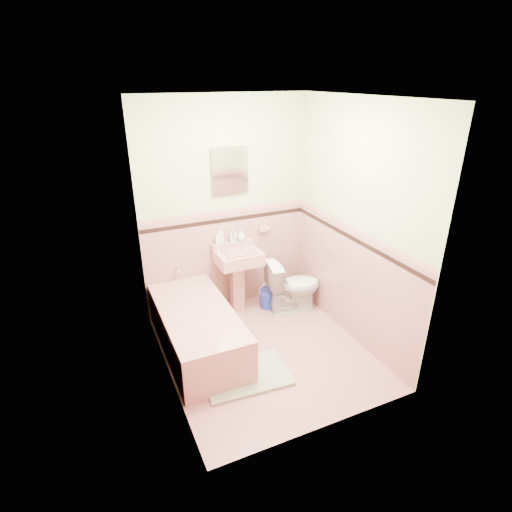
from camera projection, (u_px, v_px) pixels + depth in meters
name	position (u px, v px, depth m)	size (l,w,h in m)	color
floor	(266.00, 351.00, 4.27)	(2.20, 2.20, 0.00)	tan
ceiling	(269.00, 97.00, 3.25)	(2.20, 2.20, 0.00)	white
wall_back	(226.00, 209.00, 4.68)	(2.50, 2.50, 0.00)	#F2E5C6
wall_front	(335.00, 295.00, 2.85)	(2.50, 2.50, 0.00)	#F2E5C6
wall_left	(159.00, 260.00, 3.39)	(2.50, 2.50, 0.00)	#F2E5C6
wall_right	(355.00, 226.00, 4.14)	(2.50, 2.50, 0.00)	#F2E5C6
wainscot_back	(228.00, 260.00, 4.93)	(2.00, 2.00, 0.00)	tan
wainscot_front	(327.00, 368.00, 3.12)	(2.00, 2.00, 0.00)	tan
wainscot_left	(168.00, 325.00, 3.66)	(2.20, 2.20, 0.00)	tan
wainscot_right	(348.00, 283.00, 4.40)	(2.20, 2.20, 0.00)	tan
accent_back	(227.00, 220.00, 4.72)	(2.00, 2.00, 0.00)	black
accent_front	(332.00, 309.00, 2.91)	(2.00, 2.00, 0.00)	black
accent_left	(163.00, 273.00, 3.45)	(2.20, 2.20, 0.00)	black
accent_right	(353.00, 238.00, 4.18)	(2.20, 2.20, 0.00)	black
cap_back	(226.00, 212.00, 4.68)	(2.00, 2.00, 0.00)	#C17779
cap_front	(333.00, 297.00, 2.87)	(2.00, 2.00, 0.00)	#C17779
cap_left	(162.00, 263.00, 3.41)	(2.20, 2.20, 0.00)	#C17779
cap_right	(354.00, 229.00, 4.14)	(2.20, 2.20, 0.00)	#C17779
bathtub	(198.00, 331.00, 4.22)	(0.70, 1.50, 0.45)	tan
tub_faucet	(177.00, 269.00, 4.65)	(0.04, 0.04, 0.12)	silver
sink	(239.00, 282.00, 4.84)	(0.51, 0.48, 0.80)	tan
sink_faucet	(234.00, 235.00, 4.74)	(0.02, 0.02, 0.10)	silver
medicine_cabinet	(230.00, 170.00, 4.49)	(0.38, 0.04, 0.48)	white
soap_dish	(264.00, 229.00, 4.94)	(0.13, 0.08, 0.04)	tan
soap_bottle_left	(221.00, 235.00, 4.71)	(0.08, 0.08, 0.21)	#B2B2B2
soap_bottle_mid	(233.00, 235.00, 4.78)	(0.07, 0.08, 0.17)	#B2B2B2
soap_bottle_right	(241.00, 235.00, 4.82)	(0.10, 0.10, 0.13)	#B2B2B2
tube	(217.00, 240.00, 4.71)	(0.04, 0.04, 0.12)	white
toilet	(293.00, 286.00, 4.91)	(0.37, 0.65, 0.66)	white
bucket	(268.00, 299.00, 5.05)	(0.23, 0.23, 0.23)	#192CA2
bath_mat	(246.00, 375.00, 3.91)	(0.81, 0.54, 0.03)	gray
shoe	(236.00, 373.00, 3.87)	(0.16, 0.08, 0.07)	#BF1E59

